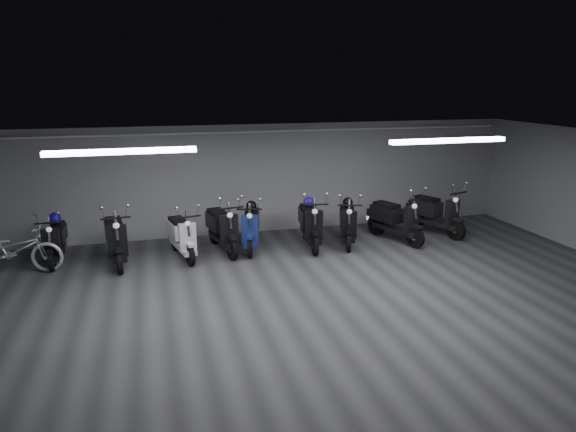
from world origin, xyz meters
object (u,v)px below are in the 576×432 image
object	(u,v)px
scooter_5	(310,217)
helmet_3	(348,202)
scooter_9	(436,206)
scooter_0	(54,234)
scooter_1	(115,231)
scooter_4	(251,221)
scooter_8	(396,212)
bicycle	(14,245)
scooter_2	(182,229)
scooter_7	(348,217)
scooter_3	(222,221)
helmet_1	(55,218)
helmet_2	(251,206)
helmet_0	(309,202)

from	to	relation	value
scooter_5	helmet_3	xyz separation A→B (m)	(1.01, 0.18, 0.25)
scooter_9	scooter_0	bearing A→B (deg)	158.89
scooter_1	scooter_4	world-z (taller)	scooter_1
scooter_1	scooter_8	xyz separation A→B (m)	(6.56, -0.09, -0.00)
scooter_0	bicycle	distance (m)	0.86
scooter_2	helmet_3	bearing A→B (deg)	-8.65
scooter_8	scooter_5	bearing A→B (deg)	156.24
scooter_7	helmet_3	xyz separation A→B (m)	(0.08, 0.24, 0.29)
scooter_5	helmet_3	bearing A→B (deg)	17.91
scooter_1	scooter_2	world-z (taller)	scooter_1
scooter_3	scooter_4	distance (m)	0.68
scooter_1	scooter_3	world-z (taller)	scooter_1
scooter_4	scooter_7	world-z (taller)	scooter_4
scooter_5	helmet_1	distance (m)	5.72
scooter_2	scooter_9	size ratio (longest dim) A/B	0.91
scooter_7	scooter_5	bearing A→B (deg)	-165.24
scooter_8	helmet_2	world-z (taller)	scooter_8
scooter_0	helmet_3	world-z (taller)	scooter_0
bicycle	helmet_2	distance (m)	5.09
scooter_0	helmet_2	distance (m)	4.36
scooter_0	scooter_1	bearing A→B (deg)	-18.79
scooter_8	helmet_1	world-z (taller)	scooter_8
scooter_3	helmet_2	bearing A→B (deg)	8.00
scooter_4	helmet_2	xyz separation A→B (m)	(0.06, 0.25, 0.29)
scooter_1	scooter_7	distance (m)	5.33
scooter_9	scooter_1	bearing A→B (deg)	161.90
bicycle	scooter_9	bearing A→B (deg)	-82.35
scooter_8	scooter_3	bearing A→B (deg)	155.98
bicycle	scooter_5	bearing A→B (deg)	-82.78
helmet_0	helmet_2	size ratio (longest dim) A/B	1.00
scooter_0	bicycle	bearing A→B (deg)	-144.52
scooter_1	scooter_3	xyz separation A→B (m)	(2.33, 0.23, -0.00)
scooter_0	bicycle	xyz separation A→B (m)	(-0.70, -0.49, -0.04)
scooter_3	scooter_5	bearing A→B (deg)	-15.02
scooter_8	helmet_0	xyz separation A→B (m)	(-2.11, 0.42, 0.30)
scooter_5	scooter_9	xyz separation A→B (m)	(3.42, 0.13, 0.01)
scooter_8	helmet_3	size ratio (longest dim) A/B	7.85
scooter_1	helmet_0	world-z (taller)	scooter_1
scooter_3	helmet_0	world-z (taller)	scooter_3
scooter_4	scooter_7	size ratio (longest dim) A/B	1.00
scooter_9	helmet_2	xyz separation A→B (m)	(-4.76, 0.28, 0.25)
scooter_9	helmet_3	size ratio (longest dim) A/B	7.94
scooter_2	scooter_0	bearing A→B (deg)	159.35
scooter_5	helmet_3	world-z (taller)	scooter_5
helmet_3	helmet_0	bearing A→B (deg)	174.58
scooter_4	bicycle	world-z (taller)	scooter_4
scooter_5	bicycle	bearing A→B (deg)	-171.14
scooter_1	scooter_4	size ratio (longest dim) A/B	1.06
scooter_2	scooter_9	distance (m)	6.43
scooter_9	bicycle	distance (m)	9.82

